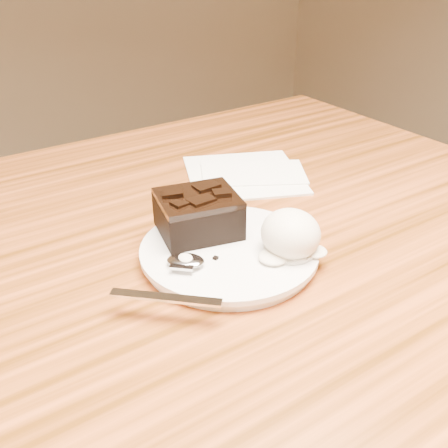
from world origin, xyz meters
TOP-DOWN VIEW (x-y plane):
  - plate at (0.10, -0.05)m, footprint 0.19×0.19m
  - brownie at (0.09, -0.00)m, footprint 0.10×0.09m
  - ice_cream_scoop at (0.14, -0.09)m, footprint 0.06×0.07m
  - melt_puddle at (0.14, -0.09)m, footprint 0.06×0.06m
  - spoon at (0.04, -0.05)m, footprint 0.13×0.13m
  - napkin at (0.24, 0.13)m, footprint 0.21×0.21m
  - crumb_a at (0.15, -0.08)m, footprint 0.01×0.01m
  - crumb_b at (0.07, -0.06)m, footprint 0.01×0.01m
  - crumb_c at (0.14, -0.10)m, footprint 0.01×0.01m

SIDE VIEW (x-z plane):
  - napkin at x=0.24m, z-range 0.75..0.76m
  - plate at x=0.10m, z-range 0.75..0.77m
  - melt_puddle at x=0.14m, z-range 0.77..0.77m
  - crumb_b at x=0.07m, z-range 0.77..0.77m
  - crumb_a at x=0.15m, z-range 0.77..0.77m
  - crumb_c at x=0.14m, z-range 0.77..0.77m
  - spoon at x=0.04m, z-range 0.77..0.78m
  - brownie at x=0.09m, z-range 0.77..0.81m
  - ice_cream_scoop at x=0.14m, z-range 0.76..0.81m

